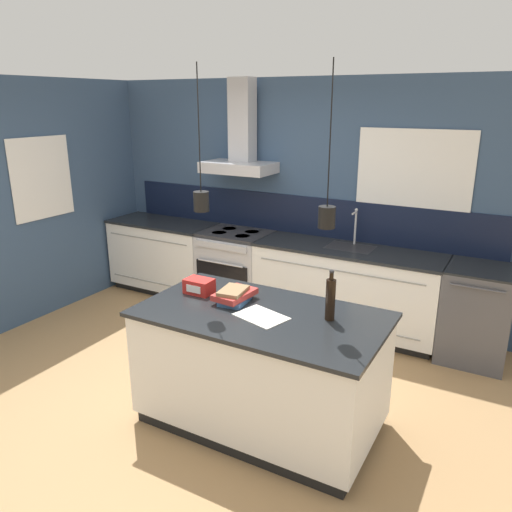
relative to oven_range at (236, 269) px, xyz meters
The scene contains 12 objects.
ground_plane 1.85m from the oven_range, 69.69° to the right, with size 16.00×16.00×0.00m, color #A87F51.
wall_back 1.12m from the oven_range, 27.87° to the left, with size 5.60×2.33×2.60m.
wall_left 2.23m from the oven_range, 151.29° to the right, with size 0.08×3.80×2.60m.
counter_run_left 1.06m from the oven_range, behind, with size 1.37×0.64×0.91m.
counter_run_sink 1.36m from the oven_range, ahead, with size 1.95×0.64×1.29m.
oven_range is the anchor object (origin of this frame).
dishwasher 2.62m from the oven_range, ahead, with size 0.60×0.65×0.91m.
kitchen_island 2.29m from the oven_range, 54.05° to the right, with size 1.77×0.99×0.91m.
bottle_on_island 2.58m from the oven_range, 43.55° to the right, with size 0.07×0.07×0.36m.
book_stack 2.14m from the oven_range, 58.82° to the right, with size 0.24×0.34×0.11m.
red_supply_box 1.97m from the oven_range, 67.20° to the right, with size 0.22×0.15×0.12m.
paper_pile 2.41m from the oven_range, 54.24° to the right, with size 0.40×0.33×0.01m.
Camera 1 is at (2.29, -3.05, 2.36)m, focal length 35.00 mm.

